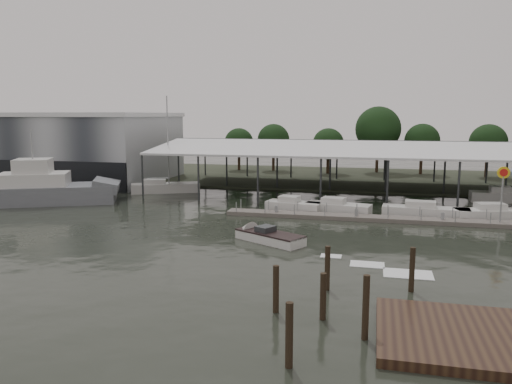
% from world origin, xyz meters
% --- Properties ---
extents(ground, '(200.00, 200.00, 0.00)m').
position_xyz_m(ground, '(0.00, 0.00, 0.00)').
color(ground, '#242921').
rests_on(ground, ground).
extents(land_strip_far, '(140.00, 30.00, 0.30)m').
position_xyz_m(land_strip_far, '(0.00, 42.00, 0.10)').
color(land_strip_far, '#383E2E').
rests_on(land_strip_far, ground).
extents(land_strip_west, '(20.00, 40.00, 0.30)m').
position_xyz_m(land_strip_west, '(-40.00, 30.00, 0.10)').
color(land_strip_west, '#383E2E').
rests_on(land_strip_west, ground).
extents(storage_warehouse, '(24.50, 20.50, 10.50)m').
position_xyz_m(storage_warehouse, '(-28.00, 29.94, 5.29)').
color(storage_warehouse, '#A0A6AB').
rests_on(storage_warehouse, ground).
extents(covered_boat_shed, '(58.24, 24.00, 6.96)m').
position_xyz_m(covered_boat_shed, '(17.00, 28.00, 6.13)').
color(covered_boat_shed, silver).
rests_on(covered_boat_shed, ground).
extents(trawler_dock, '(3.00, 18.00, 0.50)m').
position_xyz_m(trawler_dock, '(-30.00, 14.00, 0.25)').
color(trawler_dock, slate).
rests_on(trawler_dock, ground).
extents(floating_dock, '(28.00, 2.00, 1.40)m').
position_xyz_m(floating_dock, '(15.00, 10.00, 0.20)').
color(floating_dock, slate).
rests_on(floating_dock, ground).
extents(shell_fuel_sign, '(1.10, 0.18, 5.55)m').
position_xyz_m(shell_fuel_sign, '(27.00, 9.99, 3.93)').
color(shell_fuel_sign, gray).
rests_on(shell_fuel_sign, ground).
extents(grey_trawler, '(17.12, 11.66, 8.84)m').
position_xyz_m(grey_trawler, '(-21.56, 10.76, 1.58)').
color(grey_trawler, slate).
rests_on(grey_trawler, ground).
extents(white_sailboat, '(9.15, 6.07, 12.81)m').
position_xyz_m(white_sailboat, '(-11.47, 21.73, 0.65)').
color(white_sailboat, silver).
rests_on(white_sailboat, ground).
extents(speedboat_underway, '(16.08, 9.95, 2.00)m').
position_xyz_m(speedboat_underway, '(7.08, -0.32, 0.39)').
color(speedboat_underway, silver).
rests_on(speedboat_underway, ground).
extents(moored_cruiser_0, '(6.15, 3.29, 1.70)m').
position_xyz_m(moored_cruiser_0, '(7.30, 12.66, 0.61)').
color(moored_cruiser_0, silver).
rests_on(moored_cruiser_0, ground).
extents(moored_cruiser_1, '(6.98, 3.51, 1.70)m').
position_xyz_m(moored_cruiser_1, '(11.97, 12.75, 0.61)').
color(moored_cruiser_1, silver).
rests_on(moored_cruiser_1, ground).
extents(moored_cruiser_2, '(8.50, 2.87, 1.70)m').
position_xyz_m(moored_cruiser_2, '(20.61, 12.68, 0.61)').
color(moored_cruiser_2, silver).
rests_on(moored_cruiser_2, ground).
extents(moored_cruiser_3, '(7.99, 3.92, 1.70)m').
position_xyz_m(moored_cruiser_3, '(27.16, 13.00, 0.61)').
color(moored_cruiser_3, silver).
rests_on(moored_cruiser_3, ground).
extents(mooring_pilings, '(7.38, 10.72, 3.65)m').
position_xyz_m(mooring_pilings, '(13.95, -14.65, 1.04)').
color(mooring_pilings, '#312418').
rests_on(mooring_pilings, ground).
extents(horizon_tree_line, '(67.92, 10.72, 11.64)m').
position_xyz_m(horizon_tree_line, '(23.85, 48.13, 6.18)').
color(horizon_tree_line, '#302115').
rests_on(horizon_tree_line, ground).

